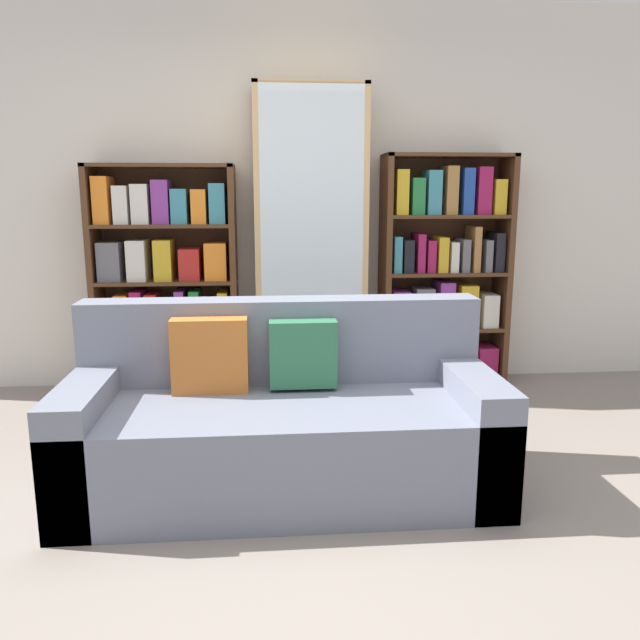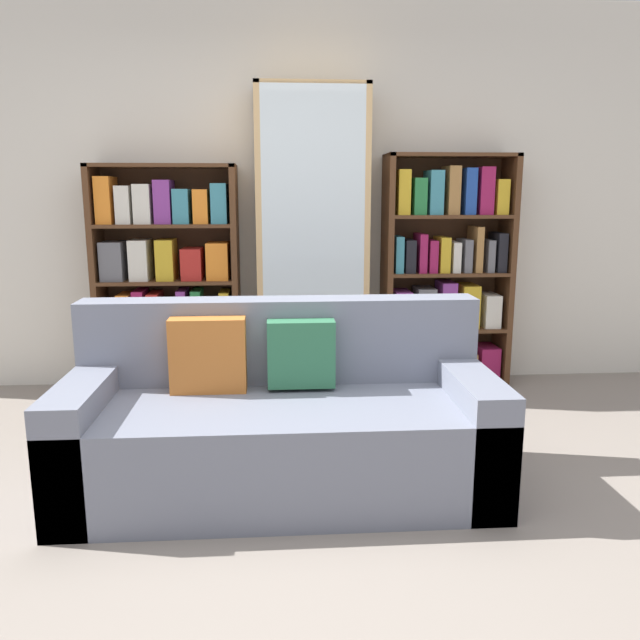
% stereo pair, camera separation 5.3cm
% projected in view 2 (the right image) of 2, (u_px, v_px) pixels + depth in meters
% --- Properties ---
extents(ground_plane, '(16.00, 16.00, 0.00)m').
position_uv_depth(ground_plane, '(294.00, 541.00, 2.53)').
color(ground_plane, gray).
extents(wall_back, '(6.67, 0.06, 2.70)m').
position_uv_depth(wall_back, '(283.00, 198.00, 4.47)').
color(wall_back, silver).
rests_on(wall_back, ground).
extents(couch, '(1.98, 0.83, 0.87)m').
position_uv_depth(couch, '(281.00, 424.00, 2.96)').
color(couch, slate).
rests_on(couch, ground).
extents(bookshelf_left, '(0.98, 0.32, 1.58)m').
position_uv_depth(bookshelf_left, '(167.00, 283.00, 4.33)').
color(bookshelf_left, '#4C2D19').
rests_on(bookshelf_left, ground).
extents(display_cabinet, '(0.76, 0.36, 2.09)m').
position_uv_depth(display_cabinet, '(312.00, 244.00, 4.33)').
color(display_cabinet, tan).
rests_on(display_cabinet, ground).
extents(bookshelf_right, '(0.90, 0.32, 1.65)m').
position_uv_depth(bookshelf_right, '(446.00, 277.00, 4.46)').
color(bookshelf_right, '#4C2D19').
rests_on(bookshelf_right, ground).
extents(wine_bottle, '(0.09, 0.09, 0.36)m').
position_uv_depth(wine_bottle, '(415.00, 389.00, 4.01)').
color(wine_bottle, '#192333').
rests_on(wine_bottle, ground).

